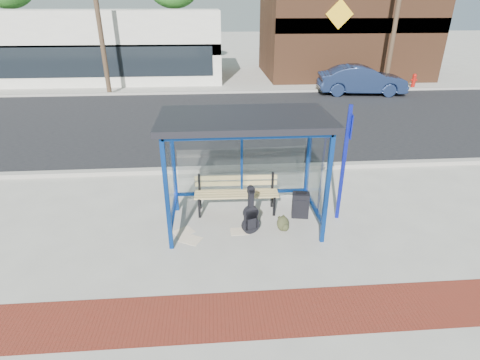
{
  "coord_description": "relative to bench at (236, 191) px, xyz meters",
  "views": [
    {
      "loc": [
        -0.62,
        -6.91,
        4.36
      ],
      "look_at": [
        -0.08,
        0.2,
        0.98
      ],
      "focal_mm": 28.0,
      "sensor_mm": 36.0,
      "label": 1
    }
  ],
  "objects": [
    {
      "name": "street_asphalt",
      "position": [
        0.13,
        7.39,
        -0.5
      ],
      "size": [
        60.0,
        10.0,
        0.0
      ],
      "primitive_type": "cube",
      "color": "black",
      "rests_on": "ground"
    },
    {
      "name": "bus_shelter",
      "position": [
        0.13,
        -0.54,
        1.57
      ],
      "size": [
        3.3,
        1.8,
        2.42
      ],
      "color": "navy",
      "rests_on": "ground"
    },
    {
      "name": "newspaper_b",
      "position": [
        -1.01,
        -1.11,
        -0.5
      ],
      "size": [
        0.52,
        0.49,
        0.01
      ],
      "primitive_type": "cube",
      "rotation": [
        0.0,
        0.0,
        -0.49
      ],
      "color": "white",
      "rests_on": "ground"
    },
    {
      "name": "curb_far",
      "position": [
        0.13,
        12.49,
        -0.44
      ],
      "size": [
        60.0,
        0.25,
        0.12
      ],
      "primitive_type": "cube",
      "color": "gray",
      "rests_on": "ground"
    },
    {
      "name": "guitar_bag",
      "position": [
        0.23,
        -0.95,
        -0.13
      ],
      "size": [
        0.39,
        0.23,
        1.03
      ],
      "rotation": [
        0.0,
        0.0,
        0.35
      ],
      "color": "black",
      "rests_on": "ground"
    },
    {
      "name": "newspaper_a",
      "position": [
        -1.17,
        -0.81,
        -0.5
      ],
      "size": [
        0.51,
        0.48,
        0.01
      ],
      "primitive_type": "cube",
      "rotation": [
        0.0,
        0.0,
        0.58
      ],
      "color": "white",
      "rests_on": "ground"
    },
    {
      "name": "parked_car",
      "position": [
        7.32,
        11.72,
        0.23
      ],
      "size": [
        4.58,
        2.03,
        1.46
      ],
      "primitive_type": "imported",
      "rotation": [
        0.0,
        0.0,
        1.46
      ],
      "color": "#1A2748",
      "rests_on": "ground"
    },
    {
      "name": "storefront_white",
      "position": [
        -8.87,
        17.37,
        1.5
      ],
      "size": [
        18.0,
        6.04,
        4.0
      ],
      "color": "silver",
      "rests_on": "ground"
    },
    {
      "name": "far_sidewalk",
      "position": [
        0.13,
        14.39,
        -0.5
      ],
      "size": [
        60.0,
        4.0,
        0.01
      ],
      "primitive_type": "cube",
      "color": "#B2ADA0",
      "rests_on": "ground"
    },
    {
      "name": "suitcase",
      "position": [
        1.4,
        -0.39,
        -0.21
      ],
      "size": [
        0.4,
        0.3,
        0.64
      ],
      "rotation": [
        0.0,
        0.0,
        -0.18
      ],
      "color": "black",
      "rests_on": "ground"
    },
    {
      "name": "fire_hydrant",
      "position": [
        10.97,
        13.21,
        -0.09
      ],
      "size": [
        0.34,
        0.23,
        0.76
      ],
      "rotation": [
        0.0,
        0.0,
        -0.13
      ],
      "color": "#A1110B",
      "rests_on": "ground"
    },
    {
      "name": "backpack",
      "position": [
        0.93,
        -0.92,
        -0.34
      ],
      "size": [
        0.33,
        0.32,
        0.33
      ],
      "rotation": [
        0.0,
        0.0,
        0.41
      ],
      "color": "#2C2E19",
      "rests_on": "ground"
    },
    {
      "name": "utility_pole_east",
      "position": [
        9.13,
        12.79,
        3.6
      ],
      "size": [
        1.6,
        0.24,
        8.0
      ],
      "color": "#4C3826",
      "rests_on": "ground"
    },
    {
      "name": "newspaper_c",
      "position": [
        0.0,
        -0.89,
        -0.5
      ],
      "size": [
        0.39,
        0.31,
        0.01
      ],
      "primitive_type": "cube",
      "rotation": [
        0.0,
        0.0,
        0.05
      ],
      "color": "white",
      "rests_on": "ground"
    },
    {
      "name": "curb_near",
      "position": [
        0.13,
        2.29,
        -0.44
      ],
      "size": [
        60.0,
        0.25,
        0.12
      ],
      "primitive_type": "cube",
      "color": "gray",
      "rests_on": "ground"
    },
    {
      "name": "brick_paver_strip",
      "position": [
        0.13,
        -3.21,
        -0.5
      ],
      "size": [
        60.0,
        1.0,
        0.01
      ],
      "primitive_type": "cube",
      "color": "maroon",
      "rests_on": "ground"
    },
    {
      "name": "sign_post",
      "position": [
        2.23,
        -0.48,
        0.94
      ],
      "size": [
        0.14,
        0.32,
        2.56
      ],
      "rotation": [
        0.0,
        0.0,
        -0.21
      ],
      "color": "#0D1795",
      "rests_on": "ground"
    },
    {
      "name": "ground",
      "position": [
        0.13,
        -0.61,
        -0.5
      ],
      "size": [
        120.0,
        120.0,
        0.0
      ],
      "primitive_type": "plane",
      "color": "#B2ADA0",
      "rests_on": "ground"
    },
    {
      "name": "utility_pole_west",
      "position": [
        -5.87,
        12.79,
        3.6
      ],
      "size": [
        1.6,
        0.24,
        8.0
      ],
      "color": "#4C3826",
      "rests_on": "ground"
    },
    {
      "name": "bench",
      "position": [
        0.0,
        0.0,
        0.0
      ],
      "size": [
        1.89,
        0.5,
        0.89
      ],
      "rotation": [
        0.0,
        0.0,
        -0.02
      ],
      "color": "black",
      "rests_on": "ground"
    },
    {
      "name": "storefront_brown",
      "position": [
        8.13,
        17.88,
        2.7
      ],
      "size": [
        10.0,
        7.08,
        6.4
      ],
      "color": "#59331E",
      "rests_on": "ground"
    }
  ]
}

